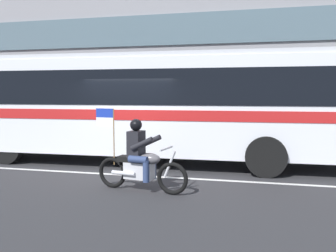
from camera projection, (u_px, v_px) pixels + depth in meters
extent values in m
plane|color=#2B2B2D|center=(129.00, 170.00, 9.80)|extent=(60.00, 60.00, 0.00)
cube|color=#A39E93|center=(170.00, 143.00, 14.74)|extent=(28.00, 3.80, 0.15)
cube|color=silver|center=(121.00, 175.00, 9.22)|extent=(26.60, 0.14, 0.01)
cube|color=#4C606B|center=(180.00, 29.00, 16.09)|extent=(25.76, 0.10, 1.40)
cube|color=silver|center=(145.00, 106.00, 10.78)|extent=(12.91, 2.83, 2.70)
cube|color=black|center=(145.00, 88.00, 10.73)|extent=(11.88, 2.85, 0.96)
cube|color=red|center=(145.00, 113.00, 10.80)|extent=(12.65, 2.86, 0.28)
cube|color=#BABCC3|center=(145.00, 59.00, 10.65)|extent=(12.65, 2.70, 0.16)
cylinder|color=black|center=(7.00, 146.00, 10.67)|extent=(1.04, 0.30, 1.04)
cylinder|color=black|center=(266.00, 157.00, 8.94)|extent=(1.04, 0.30, 1.04)
torus|color=black|center=(172.00, 178.00, 7.38)|extent=(0.70, 0.20, 0.69)
torus|color=black|center=(112.00, 172.00, 7.94)|extent=(0.70, 0.20, 0.69)
cube|color=silver|center=(139.00, 171.00, 7.67)|extent=(0.68, 0.38, 0.36)
ellipsoid|color=#59565B|center=(150.00, 159.00, 7.55)|extent=(0.52, 0.36, 0.24)
cube|color=black|center=(131.00, 159.00, 7.72)|extent=(0.60, 0.35, 0.12)
cylinder|color=silver|center=(170.00, 164.00, 7.37)|extent=(0.28, 0.10, 0.58)
cylinder|color=silver|center=(166.00, 149.00, 7.38)|extent=(0.14, 0.64, 0.04)
cylinder|color=silver|center=(123.00, 173.00, 7.64)|extent=(0.56, 0.18, 0.09)
cube|color=black|center=(136.00, 144.00, 7.64)|extent=(0.34, 0.40, 0.56)
sphere|color=black|center=(136.00, 125.00, 7.61)|extent=(0.26, 0.26, 0.26)
cylinder|color=navy|center=(146.00, 157.00, 7.78)|extent=(0.44, 0.22, 0.15)
cylinder|color=navy|center=(153.00, 168.00, 7.73)|extent=(0.13, 0.13, 0.46)
cylinder|color=navy|center=(138.00, 159.00, 7.45)|extent=(0.44, 0.22, 0.15)
cylinder|color=navy|center=(146.00, 171.00, 7.40)|extent=(0.13, 0.13, 0.46)
cylinder|color=black|center=(150.00, 141.00, 7.73)|extent=(0.53, 0.19, 0.32)
cylinder|color=black|center=(142.00, 144.00, 7.36)|extent=(0.53, 0.19, 0.32)
cylinder|color=olive|center=(114.00, 137.00, 7.85)|extent=(0.02, 0.02, 1.25)
cube|color=#1933A5|center=(105.00, 113.00, 7.89)|extent=(0.44, 0.09, 0.20)
cube|color=white|center=(105.00, 122.00, 7.91)|extent=(0.44, 0.09, 0.20)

